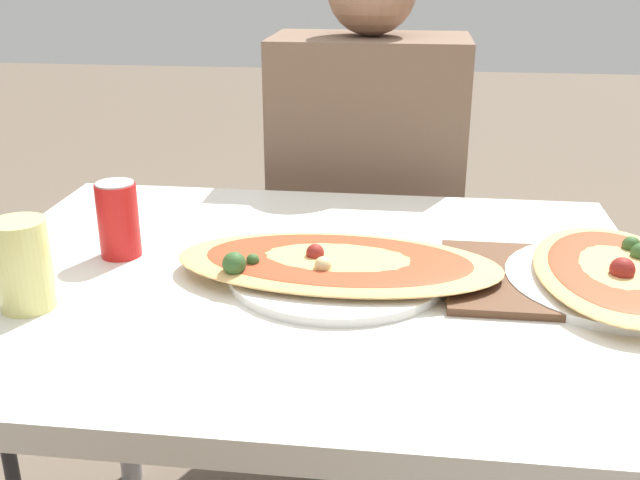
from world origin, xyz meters
name	(u,v)px	position (x,y,z in m)	size (l,w,h in m)	color
dining_table	(303,320)	(0.00, 0.00, 0.65)	(1.07, 0.85, 0.73)	silver
chair_far_seated	(368,239)	(0.06, 0.75, 0.50)	(0.40, 0.40, 0.88)	#3F2D1E
person_seated	(367,170)	(0.06, 0.64, 0.72)	(0.44, 0.29, 1.22)	#2D2D38
pizza_main	(336,266)	(0.05, 0.00, 0.75)	(0.51, 0.34, 0.06)	white
soda_can	(118,220)	(-0.31, 0.04, 0.79)	(0.07, 0.07, 0.12)	red
drink_glass	(23,265)	(-0.37, -0.16, 0.79)	(0.08, 0.08, 0.13)	#E0DB7F
serving_tray	(569,280)	(0.40, 0.02, 0.73)	(0.37, 0.26, 0.01)	brown
pizza_second	(615,275)	(0.47, 0.02, 0.75)	(0.32, 0.39, 0.06)	white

